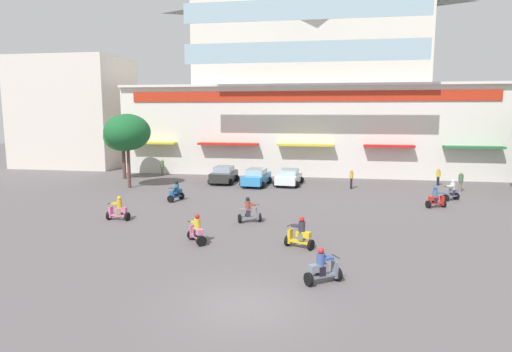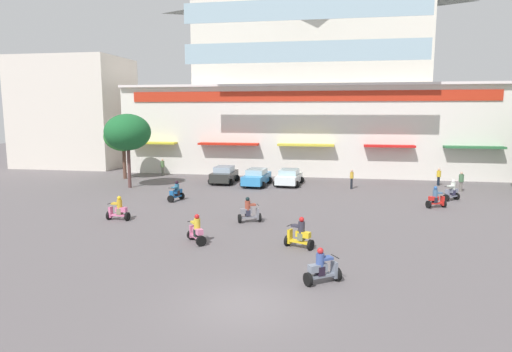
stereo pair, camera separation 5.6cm
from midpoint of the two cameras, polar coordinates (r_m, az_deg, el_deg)
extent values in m
plane|color=#5F585A|center=(27.90, 3.90, -5.29)|extent=(128.00, 128.00, 0.00)
cube|color=silver|center=(50.10, 6.83, 5.97)|extent=(38.91, 12.04, 9.02)
cube|color=silver|center=(51.11, 7.06, 16.00)|extent=(24.01, 10.83, 8.76)
cube|color=red|center=(44.01, 6.45, 10.23)|extent=(35.79, 0.12, 1.00)
cube|color=silver|center=(44.02, 6.47, 11.67)|extent=(38.91, 0.70, 0.24)
cube|color=gold|center=(47.38, -13.19, 4.19)|extent=(5.08, 1.10, 0.20)
cube|color=red|center=(44.79, -3.56, 4.16)|extent=(6.16, 1.10, 0.20)
cube|color=gold|center=(43.62, 6.47, 4.01)|extent=(5.52, 1.10, 0.20)
cube|color=red|center=(43.84, 16.90, 3.72)|extent=(4.67, 1.10, 0.20)
cube|color=#2C693D|center=(45.35, 26.42, 3.35)|extent=(5.25, 1.10, 0.20)
cube|color=#99B7C6|center=(39.53, 6.07, 15.71)|extent=(21.13, 0.08, 1.75)
cube|color=#99B7C6|center=(40.13, 6.15, 20.68)|extent=(21.13, 0.08, 1.75)
cube|color=silver|center=(57.67, -22.31, 7.59)|extent=(12.20, 8.91, 12.78)
cylinder|color=brown|center=(39.59, -16.05, 1.01)|extent=(0.29, 0.29, 3.44)
ellipsoid|color=#1B5D2D|center=(39.33, -16.23, 5.47)|extent=(3.90, 4.00, 3.11)
cylinder|color=brown|center=(45.04, -16.60, 1.47)|extent=(0.35, 0.35, 2.85)
ellipsoid|color=#2B7F33|center=(44.81, -16.75, 4.92)|extent=(3.67, 3.82, 2.82)
cube|color=#2B2D2A|center=(40.69, -4.10, 0.01)|extent=(1.85, 3.86, 0.79)
cube|color=#9DB0C3|center=(40.60, -4.11, 0.91)|extent=(1.58, 1.94, 0.50)
cylinder|color=black|center=(42.12, -4.87, -0.21)|extent=(0.60, 0.17, 0.60)
cylinder|color=black|center=(41.67, -2.47, -0.28)|extent=(0.60, 0.17, 0.60)
cylinder|color=black|center=(39.85, -5.79, -0.72)|extent=(0.60, 0.17, 0.60)
cylinder|color=black|center=(39.38, -3.26, -0.80)|extent=(0.60, 0.17, 0.60)
cube|color=#3489CA|center=(39.23, 0.12, -0.31)|extent=(2.06, 4.47, 0.75)
cube|color=#9DBAC2|center=(39.14, 0.12, 0.59)|extent=(1.65, 2.28, 0.48)
cylinder|color=black|center=(40.79, -0.59, -0.46)|extent=(0.61, 0.21, 0.60)
cylinder|color=black|center=(40.38, 1.79, -0.56)|extent=(0.61, 0.21, 0.60)
cylinder|color=black|center=(38.22, -1.64, -1.07)|extent=(0.61, 0.21, 0.60)
cylinder|color=black|center=(37.78, 0.89, -1.18)|extent=(0.61, 0.21, 0.60)
cube|color=white|center=(39.59, 4.33, -0.30)|extent=(2.12, 4.24, 0.69)
cube|color=#A1BEC6|center=(39.51, 4.34, 0.54)|extent=(1.71, 2.17, 0.47)
cylinder|color=black|center=(41.04, 3.41, -0.42)|extent=(0.61, 0.21, 0.60)
cylinder|color=black|center=(40.74, 5.89, -0.52)|extent=(0.61, 0.21, 0.60)
cylinder|color=black|center=(38.58, 2.67, -0.99)|extent=(0.61, 0.21, 0.60)
cylinder|color=black|center=(38.25, 5.31, -1.10)|extent=(0.61, 0.21, 0.60)
cylinder|color=black|center=(22.03, 4.18, -8.34)|extent=(0.34, 0.53, 0.52)
cylinder|color=black|center=(21.45, 7.16, -8.85)|extent=(0.34, 0.53, 0.52)
cube|color=gold|center=(21.72, 5.65, -8.44)|extent=(1.14, 0.71, 0.10)
cube|color=gold|center=(21.50, 6.21, -7.51)|extent=(0.77, 0.56, 0.28)
cube|color=gold|center=(21.90, 4.48, -7.77)|extent=(0.26, 0.35, 0.70)
cylinder|color=black|center=(21.76, 4.44, -6.36)|extent=(0.25, 0.49, 0.04)
cube|color=#6B7150|center=(21.58, 5.96, -7.78)|extent=(0.39, 0.41, 0.36)
cylinder|color=#302E3B|center=(21.46, 5.98, -6.61)|extent=(0.42, 0.42, 0.55)
sphere|color=red|center=(21.36, 6.00, -5.60)|extent=(0.25, 0.25, 0.25)
cube|color=#302E3B|center=(21.58, 5.32, -6.44)|extent=(0.54, 0.49, 0.10)
cylinder|color=black|center=(23.23, -8.22, -7.52)|extent=(0.49, 0.44, 0.52)
cylinder|color=black|center=(22.07, -7.03, -8.35)|extent=(0.49, 0.44, 0.52)
cube|color=pink|center=(22.63, -7.64, -7.78)|extent=(0.93, 1.06, 0.10)
cube|color=pink|center=(22.33, -7.44, -7.07)|extent=(0.69, 0.75, 0.28)
cube|color=pink|center=(23.05, -8.12, -7.08)|extent=(0.34, 0.31, 0.66)
cylinder|color=black|center=(22.94, -8.17, -5.78)|extent=(0.43, 0.35, 0.04)
cube|color=black|center=(22.45, -7.53, -7.30)|extent=(0.42, 0.42, 0.36)
cylinder|color=gold|center=(22.33, -7.56, -6.18)|extent=(0.45, 0.45, 0.55)
sphere|color=red|center=(22.24, -7.58, -5.22)|extent=(0.25, 0.25, 0.25)
cube|color=gold|center=(22.58, -7.82, -5.94)|extent=(0.54, 0.56, 0.10)
cylinder|color=black|center=(35.37, 23.40, -2.61)|extent=(0.44, 0.49, 0.52)
cylinder|color=black|center=(36.30, 24.54, -2.41)|extent=(0.44, 0.49, 0.52)
cube|color=slate|center=(35.83, 23.98, -2.41)|extent=(0.98, 0.87, 0.10)
cube|color=slate|center=(35.92, 24.22, -1.74)|extent=(0.70, 0.65, 0.28)
cube|color=slate|center=(35.42, 23.54, -2.19)|extent=(0.31, 0.34, 0.71)
cylinder|color=black|center=(35.31, 23.57, -1.31)|extent=(0.36, 0.43, 0.04)
cube|color=#2D2B47|center=(35.87, 24.12, -1.94)|extent=(0.42, 0.42, 0.36)
cylinder|color=silver|center=(35.80, 24.17, -1.22)|extent=(0.45, 0.45, 0.55)
sphere|color=silver|center=(35.74, 24.20, -0.61)|extent=(0.25, 0.25, 0.25)
cube|color=silver|center=(35.59, 23.92, -1.21)|extent=(0.56, 0.54, 0.10)
cylinder|color=black|center=(17.99, 10.50, -12.38)|extent=(0.41, 0.51, 0.52)
cylinder|color=black|center=(17.31, 6.83, -13.14)|extent=(0.41, 0.51, 0.52)
cube|color=slate|center=(17.62, 8.71, -12.58)|extent=(1.11, 0.89, 0.10)
cube|color=slate|center=(17.38, 8.07, -11.67)|extent=(0.78, 0.67, 0.28)
cube|color=slate|center=(17.84, 10.17, -11.83)|extent=(0.30, 0.34, 0.65)
cylinder|color=black|center=(17.68, 10.29, -10.19)|extent=(0.32, 0.45, 0.04)
cube|color=black|center=(17.47, 8.36, -11.98)|extent=(0.41, 0.42, 0.36)
cylinder|color=#395091|center=(17.33, 8.39, -10.66)|extent=(0.45, 0.45, 0.49)
sphere|color=red|center=(17.22, 8.41, -9.54)|extent=(0.25, 0.25, 0.25)
cube|color=#395091|center=(17.47, 9.20, -10.43)|extent=(0.56, 0.53, 0.10)
cylinder|color=black|center=(28.53, -18.41, -4.86)|extent=(0.17, 0.53, 0.52)
cylinder|color=black|center=(27.92, -16.24, -5.05)|extent=(0.17, 0.53, 0.52)
cube|color=pink|center=(28.21, -17.34, -4.84)|extent=(1.09, 0.33, 0.10)
cube|color=pink|center=(28.02, -16.98, -4.16)|extent=(0.70, 0.33, 0.28)
cube|color=pink|center=(28.42, -18.22, -4.45)|extent=(0.15, 0.33, 0.66)
cylinder|color=black|center=(28.32, -18.31, -3.39)|extent=(0.06, 0.52, 0.04)
cube|color=#7D7457|center=(28.10, -17.15, -4.38)|extent=(0.29, 0.33, 0.36)
cylinder|color=gold|center=(28.00, -17.19, -3.50)|extent=(0.33, 0.33, 0.53)
sphere|color=gold|center=(27.93, -17.22, -2.74)|extent=(0.25, 0.25, 0.25)
cube|color=gold|center=(28.13, -17.67, -3.41)|extent=(0.45, 0.36, 0.10)
cylinder|color=black|center=(26.57, 0.52, -5.39)|extent=(0.33, 0.53, 0.52)
cylinder|color=black|center=(26.32, -2.07, -5.53)|extent=(0.33, 0.53, 0.52)
cube|color=gray|center=(26.43, -0.77, -5.33)|extent=(1.09, 0.67, 0.10)
cube|color=gray|center=(26.29, -1.24, -4.53)|extent=(0.74, 0.54, 0.28)
cube|color=gray|center=(26.48, 0.26, -4.90)|extent=(0.25, 0.35, 0.69)
cylinder|color=black|center=(26.37, 0.31, -3.74)|extent=(0.23, 0.49, 0.04)
cube|color=#2A2A3B|center=(26.34, -1.03, -4.78)|extent=(0.38, 0.40, 0.36)
cylinder|color=brown|center=(26.24, -1.03, -3.82)|extent=(0.42, 0.42, 0.55)
sphere|color=black|center=(26.16, -1.03, -3.00)|extent=(0.25, 0.25, 0.25)
cube|color=brown|center=(26.29, -0.46, -3.73)|extent=(0.54, 0.48, 0.10)
cylinder|color=black|center=(32.65, -10.93, -2.93)|extent=(0.54, 0.29, 0.52)
cylinder|color=black|center=(33.66, -9.58, -2.55)|extent=(0.54, 0.29, 0.52)
cube|color=#1C5899|center=(33.14, -10.25, -2.64)|extent=(0.60, 1.17, 0.10)
cube|color=#1C5899|center=(33.26, -10.02, -1.94)|extent=(0.50, 0.78, 0.28)
cube|color=#1C5899|center=(32.71, -10.80, -2.50)|extent=(0.35, 0.23, 0.68)
cylinder|color=black|center=(32.59, -10.85, -1.57)|extent=(0.51, 0.18, 0.04)
cube|color=black|center=(33.20, -10.12, -2.17)|extent=(0.39, 0.36, 0.36)
cylinder|color=#2C6382|center=(33.12, -10.14, -1.44)|extent=(0.40, 0.40, 0.50)
sphere|color=black|center=(33.07, -10.16, -0.83)|extent=(0.25, 0.25, 0.25)
cube|color=#2C6382|center=(32.90, -10.44, -1.48)|extent=(0.45, 0.52, 0.10)
cylinder|color=black|center=(33.10, 23.15, -3.31)|extent=(0.33, 0.54, 0.52)
cylinder|color=black|center=(32.44, 21.45, -3.44)|extent=(0.33, 0.54, 0.52)
cube|color=red|center=(32.76, 22.31, -3.27)|extent=(1.06, 0.65, 0.10)
cube|color=red|center=(32.58, 22.04, -2.70)|extent=(0.72, 0.53, 0.28)
cube|color=red|center=(33.00, 23.00, -2.96)|extent=(0.25, 0.35, 0.65)
cylinder|color=black|center=(32.91, 23.09, -2.05)|extent=(0.23, 0.49, 0.04)
cube|color=#201F2A|center=(32.65, 22.16, -2.90)|extent=(0.38, 0.40, 0.36)
cylinder|color=#3E6184|center=(32.57, 22.21, -2.10)|extent=(0.42, 0.42, 0.56)
sphere|color=#2C599F|center=(32.50, 22.25, -1.43)|extent=(0.25, 0.25, 0.25)
cube|color=#3E6184|center=(32.71, 22.58, -2.03)|extent=(0.54, 0.48, 0.10)
cylinder|color=#69635E|center=(40.13, 24.99, -1.25)|extent=(0.33, 0.33, 0.82)
cylinder|color=#426A47|center=(40.03, 25.06, -0.24)|extent=(0.54, 0.54, 0.60)
sphere|color=tan|center=(39.98, 25.09, 0.33)|extent=(0.21, 0.21, 0.21)
cylinder|color=#505046|center=(46.22, -11.93, 0.58)|extent=(0.32, 0.32, 0.88)
cylinder|color=#537645|center=(46.13, -11.96, 1.52)|extent=(0.52, 0.52, 0.63)
sphere|color=tan|center=(46.08, -11.98, 2.03)|extent=(0.21, 0.21, 0.21)
cylinder|color=black|center=(42.55, 22.55, -0.62)|extent=(0.30, 0.30, 0.79)
cylinder|color=gold|center=(42.45, 22.60, 0.27)|extent=(0.49, 0.49, 0.54)
sphere|color=tan|center=(42.40, 22.63, 0.79)|extent=(0.24, 0.24, 0.24)
cylinder|color=black|center=(38.48, 12.29, -0.96)|extent=(0.22, 0.22, 0.92)
cylinder|color=gold|center=(38.37, 12.32, 0.10)|extent=(0.36, 0.36, 0.52)
sphere|color=tan|center=(38.32, 12.34, 0.65)|extent=(0.22, 0.22, 0.22)
camera|label=1|loc=(0.03, -89.94, 0.01)|focal=30.93mm
camera|label=2|loc=(0.03, 90.06, -0.01)|focal=30.93mm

